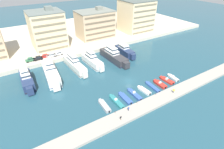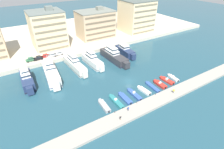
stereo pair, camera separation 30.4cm
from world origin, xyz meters
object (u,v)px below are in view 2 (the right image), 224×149
object	(u,v)px
motorboat_white_center	(144,90)
car_silver_center	(59,53)
motorboat_red_right	(167,80)
pedestrian_mid_deck	(174,91)
motorboat_blue_mid_left	(125,98)
car_red_mid_left	(45,56)
car_green_far_left	(30,59)
motorboat_teal_left	(116,102)
yacht_ivory_mid_left	(75,64)
yacht_white_center_left	(92,60)
motorboat_blue_center_right	(153,87)
yacht_navy_far_left	(27,79)
pedestrian_near_edge	(128,108)
yacht_navy_center_right	(125,51)
motorboat_red_mid_right	(160,84)
motorboat_grey_far_left	(104,106)
yacht_white_left	(51,72)
car_black_left	(38,58)
car_silver_center_left	(52,55)
yacht_charcoal_center	(114,56)
pedestrian_far_side	(120,117)
motorboat_blue_center_left	(134,94)
motorboat_white_far_right	(173,78)

from	to	relation	value
motorboat_white_center	car_silver_center	xyz separation A→B (m)	(-18.27, 43.75, 2.48)
motorboat_red_right	pedestrian_mid_deck	size ratio (longest dim) A/B	3.98
motorboat_blue_mid_left	car_red_mid_left	size ratio (longest dim) A/B	1.76
motorboat_red_right	car_green_far_left	world-z (taller)	car_green_far_left
car_red_mid_left	pedestrian_mid_deck	xyz separation A→B (m)	(32.43, -51.08, -1.00)
motorboat_teal_left	motorboat_red_right	bearing A→B (deg)	0.81
yacht_ivory_mid_left	yacht_white_center_left	world-z (taller)	yacht_white_center_left
motorboat_teal_left	motorboat_blue_center_right	bearing A→B (deg)	0.16
yacht_navy_far_left	yacht_white_center_left	size ratio (longest dim) A/B	0.98
yacht_ivory_mid_left	pedestrian_near_edge	bearing A→B (deg)	-84.01
yacht_navy_center_right	motorboat_red_mid_right	bearing A→B (deg)	-98.61
motorboat_red_right	motorboat_grey_far_left	bearing A→B (deg)	179.84
motorboat_teal_left	car_green_far_left	world-z (taller)	car_green_far_left
motorboat_blue_center_right	car_green_far_left	distance (m)	56.74
yacht_white_left	yacht_ivory_mid_left	bearing A→B (deg)	11.52
yacht_navy_center_right	motorboat_white_center	size ratio (longest dim) A/B	2.47
yacht_white_center_left	car_black_left	world-z (taller)	yacht_white_center_left
car_silver_center	yacht_ivory_mid_left	bearing A→B (deg)	-78.36
yacht_white_left	motorboat_white_center	size ratio (longest dim) A/B	3.40
motorboat_grey_far_left	car_silver_center_left	world-z (taller)	car_silver_center_left
yacht_white_center_left	yacht_charcoal_center	world-z (taller)	yacht_charcoal_center
motorboat_blue_mid_left	motorboat_blue_center_right	bearing A→B (deg)	-0.28
motorboat_blue_mid_left	motorboat_red_right	size ratio (longest dim) A/B	1.08
yacht_navy_center_right	car_green_far_left	distance (m)	46.30
yacht_navy_far_left	pedestrian_near_edge	world-z (taller)	yacht_navy_far_left
yacht_white_left	motorboat_red_mid_right	size ratio (longest dim) A/B	3.37
motorboat_white_center	car_green_far_left	bearing A→B (deg)	125.76
yacht_navy_far_left	motorboat_blue_center_right	size ratio (longest dim) A/B	2.09
pedestrian_far_side	motorboat_blue_center_right	bearing A→B (deg)	21.22
car_green_far_left	car_black_left	bearing A→B (deg)	-5.33
motorboat_red_mid_right	pedestrian_near_edge	world-z (taller)	pedestrian_near_edge
motorboat_blue_center_right	car_red_mid_left	distance (m)	52.81
yacht_white_center_left	car_black_left	bearing A→B (deg)	144.61
motorboat_blue_center_left	motorboat_red_mid_right	world-z (taller)	motorboat_blue_center_left
yacht_white_center_left	car_red_mid_left	xyz separation A→B (m)	(-17.77, 15.35, 0.54)
motorboat_teal_left	car_green_far_left	xyz separation A→B (m)	(-19.26, 43.94, 2.32)
motorboat_white_far_right	motorboat_blue_center_left	bearing A→B (deg)	-178.85
yacht_navy_far_left	motorboat_white_far_right	bearing A→B (deg)	-27.70
yacht_white_left	yacht_navy_center_right	distance (m)	39.15
motorboat_red_mid_right	motorboat_red_right	distance (m)	4.49
car_red_mid_left	pedestrian_mid_deck	size ratio (longest dim) A/B	2.43
yacht_charcoal_center	car_green_far_left	distance (m)	39.21
motorboat_teal_left	car_silver_center_left	world-z (taller)	car_silver_center_left
motorboat_red_mid_right	pedestrian_far_side	bearing A→B (deg)	-162.40
motorboat_grey_far_left	motorboat_red_mid_right	distance (m)	24.78
yacht_charcoal_center	pedestrian_mid_deck	world-z (taller)	yacht_charcoal_center
car_black_left	pedestrian_mid_deck	world-z (taller)	car_black_left
motorboat_grey_far_left	pedestrian_mid_deck	size ratio (longest dim) A/B	4.17
motorboat_red_right	car_green_far_left	distance (m)	61.99
yacht_navy_far_left	yacht_white_center_left	world-z (taller)	yacht_navy_far_left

